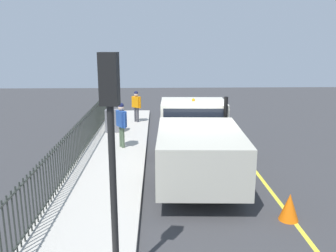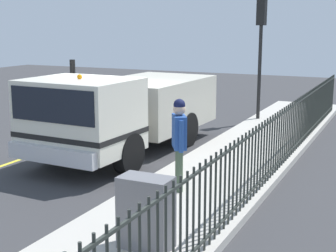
{
  "view_description": "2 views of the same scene",
  "coord_description": "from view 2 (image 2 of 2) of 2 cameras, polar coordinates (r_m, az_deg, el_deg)",
  "views": [
    {
      "loc": [
        1.46,
        11.53,
        4.36
      ],
      "look_at": [
        1.08,
        -0.61,
        1.44
      ],
      "focal_mm": 37.66,
      "sensor_mm": 36.0,
      "label": 1
    },
    {
      "loc": [
        6.76,
        -10.93,
        3.38
      ],
      "look_at": [
        1.79,
        -0.52,
        1.02
      ],
      "focal_mm": 53.29,
      "sensor_mm": 36.0,
      "label": 2
    }
  ],
  "objects": [
    {
      "name": "sidewalk_slab",
      "position": [
        11.96,
        7.2,
        -4.57
      ],
      "size": [
        2.55,
        20.48,
        0.15
      ],
      "primitive_type": "cube",
      "color": "#B7B2A8",
      "rests_on": "ground"
    },
    {
      "name": "work_truck",
      "position": [
        13.01,
        -5.41,
        2.05
      ],
      "size": [
        2.7,
        6.45,
        2.5
      ],
      "rotation": [
        0.0,
        0.0,
        3.1
      ],
      "color": "silver",
      "rests_on": "ground"
    },
    {
      "name": "traffic_light_near",
      "position": [
        17.41,
        10.57,
        10.18
      ],
      "size": [
        0.33,
        0.25,
        4.04
      ],
      "rotation": [
        0.0,
        0.0,
        2.98
      ],
      "color": "black",
      "rests_on": "sidewalk_slab"
    },
    {
      "name": "ground_plane",
      "position": [
        13.29,
        -6.02,
        -3.25
      ],
      "size": [
        45.05,
        45.05,
        0.0
      ],
      "primitive_type": "plane",
      "color": "#38383A",
      "rests_on": "ground"
    },
    {
      "name": "iron_fence",
      "position": [
        11.48,
        12.67,
        -1.47
      ],
      "size": [
        0.04,
        17.44,
        1.37
      ],
      "color": "#2D332D",
      "rests_on": "sidewalk_slab"
    },
    {
      "name": "traffic_cone",
      "position": [
        17.13,
        -4.98,
        1.32
      ],
      "size": [
        0.49,
        0.49,
        0.7
      ],
      "primitive_type": "cone",
      "color": "orange",
      "rests_on": "ground"
    },
    {
      "name": "worker_standing",
      "position": [
        9.65,
        1.29,
        -1.05
      ],
      "size": [
        0.47,
        0.58,
        1.83
      ],
      "rotation": [
        0.0,
        0.0,
        2.12
      ],
      "color": "#264C99",
      "rests_on": "sidewalk_slab"
    },
    {
      "name": "lane_marking",
      "position": [
        14.37,
        -12.6,
        -2.33
      ],
      "size": [
        0.12,
        18.43,
        0.01
      ],
      "primitive_type": "cube",
      "color": "yellow",
      "rests_on": "ground"
    },
    {
      "name": "utility_cabinet",
      "position": [
        7.37,
        -2.53,
        -9.86
      ],
      "size": [
        0.78,
        0.44,
        1.08
      ],
      "primitive_type": "cube",
      "color": "slate",
      "rests_on": "sidewalk_slab"
    }
  ]
}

